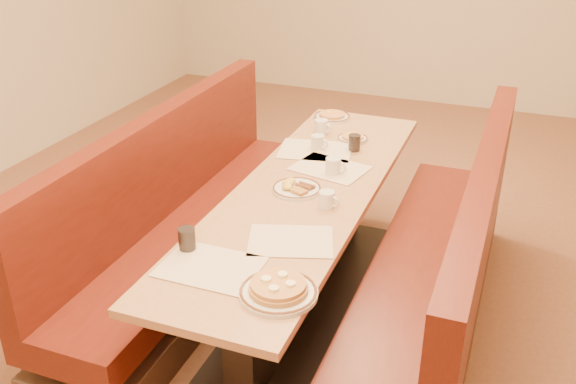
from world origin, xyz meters
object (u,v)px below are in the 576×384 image
(coffee_mug_a, at_px, (327,199))
(coffee_mug_b, at_px, (318,142))
(soda_tumbler_near, at_px, (187,239))
(diner_table, at_px, (304,250))
(booth_left, at_px, (188,229))
(coffee_mug_c, at_px, (334,166))
(coffee_mug_d, at_px, (322,127))
(soda_tumbler_mid, at_px, (354,143))
(pancake_plate, at_px, (278,290))
(booth_right, at_px, (438,279))
(eggs_plate, at_px, (296,188))

(coffee_mug_a, xyz_separation_m, coffee_mug_b, (-0.28, 0.70, 0.00))
(soda_tumbler_near, bearing_deg, coffee_mug_b, 82.75)
(diner_table, height_order, booth_left, booth_left)
(booth_left, bearing_deg, coffee_mug_c, 16.74)
(coffee_mug_d, distance_m, soda_tumbler_mid, 0.33)
(coffee_mug_d, height_order, soda_tumbler_near, soda_tumbler_near)
(coffee_mug_a, distance_m, soda_tumbler_near, 0.75)
(coffee_mug_c, bearing_deg, coffee_mug_d, 120.58)
(pancake_plate, height_order, coffee_mug_d, coffee_mug_d)
(pancake_plate, distance_m, coffee_mug_a, 0.78)
(diner_table, bearing_deg, booth_right, 0.00)
(coffee_mug_c, bearing_deg, booth_right, -14.71)
(diner_table, distance_m, coffee_mug_d, 0.92)
(coffee_mug_c, distance_m, coffee_mug_d, 0.61)
(booth_right, height_order, coffee_mug_b, booth_right)
(booth_left, height_order, eggs_plate, booth_left)
(coffee_mug_d, bearing_deg, pancake_plate, -59.95)
(pancake_plate, xyz_separation_m, soda_tumbler_mid, (-0.13, 1.54, 0.02))
(booth_left, distance_m, coffee_mug_a, 1.01)
(coffee_mug_b, xyz_separation_m, coffee_mug_c, (0.19, -0.30, 0.00))
(booth_right, xyz_separation_m, soda_tumbler_near, (-1.01, -0.75, 0.44))
(booth_right, height_order, coffee_mug_a, booth_right)
(coffee_mug_c, bearing_deg, pancake_plate, -77.31)
(coffee_mug_d, bearing_deg, coffee_mug_c, -48.13)
(coffee_mug_c, bearing_deg, coffee_mug_b, 128.47)
(eggs_plate, distance_m, soda_tumbler_near, 0.76)
(pancake_plate, xyz_separation_m, coffee_mug_b, (-0.34, 1.48, 0.02))
(eggs_plate, distance_m, coffee_mug_d, 0.84)
(coffee_mug_a, relative_size, coffee_mug_b, 0.98)
(diner_table, bearing_deg, coffee_mug_b, 101.81)
(soda_tumbler_mid, bearing_deg, soda_tumbler_near, -105.36)
(booth_left, xyz_separation_m, booth_right, (1.46, 0.00, 0.00))
(coffee_mug_d, xyz_separation_m, soda_tumbler_mid, (0.27, -0.19, 0.00))
(coffee_mug_a, distance_m, soda_tumbler_mid, 0.76)
(coffee_mug_b, relative_size, soda_tumbler_mid, 1.15)
(booth_right, bearing_deg, coffee_mug_b, 147.15)
(booth_left, relative_size, eggs_plate, 9.62)
(coffee_mug_b, xyz_separation_m, soda_tumbler_mid, (0.21, 0.06, 0.00))
(eggs_plate, height_order, coffee_mug_a, coffee_mug_a)
(booth_left, relative_size, coffee_mug_b, 22.07)
(eggs_plate, height_order, coffee_mug_b, coffee_mug_b)
(diner_table, height_order, coffee_mug_a, coffee_mug_a)
(pancake_plate, xyz_separation_m, eggs_plate, (-0.26, 0.90, -0.01))
(booth_left, relative_size, coffee_mug_a, 22.58)
(eggs_plate, height_order, soda_tumbler_near, soda_tumbler_near)
(coffee_mug_c, distance_m, soda_tumbler_mid, 0.36)
(soda_tumbler_near, bearing_deg, coffee_mug_d, 86.17)
(booth_right, distance_m, coffee_mug_d, 1.29)
(soda_tumbler_near, bearing_deg, coffee_mug_c, 70.20)
(booth_right, distance_m, soda_tumbler_mid, 0.98)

